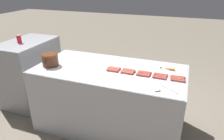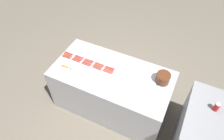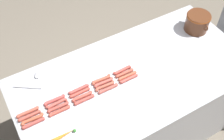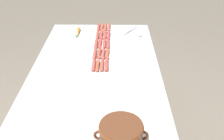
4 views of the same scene
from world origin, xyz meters
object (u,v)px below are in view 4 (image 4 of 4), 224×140
(hot_dog_13, at_px, (99,54))
(hot_dog_1, at_px, (109,35))
(hot_dog_3, at_px, (107,54))
(hot_dog_19, at_px, (94,65))
(hot_dog_5, at_px, (105,27))
(hot_dog_6, at_px, (105,35))
(hot_dog_4, at_px, (107,66))
(carrot, at_px, (78,32))
(hot_dog_10, at_px, (102,28))
(hot_dog_16, at_px, (98,35))
(hot_dog_8, at_px, (103,54))
(serving_spoon, at_px, (136,33))
(hot_dog_18, at_px, (95,54))
(hot_dog_9, at_px, (102,65))
(hot_dog_0, at_px, (109,27))
(hot_dog_15, at_px, (99,27))
(hot_dog_2, at_px, (108,44))
(hot_dog_12, at_px, (100,44))
(hot_dog_17, at_px, (96,44))
(hot_dog_14, at_px, (97,66))
(hot_dog_7, at_px, (104,44))
(bean_pot, at_px, (121,136))
(hot_dog_11, at_px, (101,35))

(hot_dog_13, bearing_deg, hot_dog_1, -100.53)
(hot_dog_3, relative_size, hot_dog_19, 1.00)
(hot_dog_5, height_order, hot_dog_6, same)
(hot_dog_4, height_order, carrot, carrot)
(hot_dog_10, bearing_deg, hot_dog_16, 80.34)
(hot_dog_8, relative_size, serving_spoon, 0.69)
(hot_dog_10, bearing_deg, hot_dog_18, 86.78)
(hot_dog_8, bearing_deg, serving_spoon, -123.67)
(hot_dog_5, bearing_deg, hot_dog_9, 89.94)
(hot_dog_0, xyz_separation_m, hot_dog_6, (0.03, 0.20, 0.00))
(hot_dog_6, xyz_separation_m, hot_dog_15, (0.07, -0.20, 0.00))
(hot_dog_2, xyz_separation_m, hot_dog_8, (0.04, 0.19, 0.00))
(hot_dog_12, relative_size, hot_dog_17, 1.00)
(hot_dog_3, bearing_deg, hot_dog_13, -4.89)
(hot_dog_9, bearing_deg, hot_dog_5, -90.06)
(hot_dog_6, bearing_deg, hot_dog_12, 78.79)
(hot_dog_4, bearing_deg, hot_dog_10, -84.86)
(hot_dog_13, distance_m, carrot, 0.49)
(hot_dog_13, bearing_deg, hot_dog_8, 165.98)
(hot_dog_0, height_order, hot_dog_3, same)
(hot_dog_5, height_order, hot_dog_14, same)
(hot_dog_3, distance_m, hot_dog_17, 0.22)
(hot_dog_7, bearing_deg, bean_pot, 95.84)
(hot_dog_10, bearing_deg, hot_dog_15, -7.95)
(hot_dog_0, distance_m, hot_dog_18, 0.60)
(hot_dog_10, bearing_deg, carrot, 31.73)
(hot_dog_6, relative_size, hot_dog_9, 1.00)
(hot_dog_11, height_order, bean_pot, bean_pot)
(hot_dog_11, bearing_deg, hot_dog_3, 99.81)
(hot_dog_9, bearing_deg, hot_dog_18, -70.12)
(hot_dog_8, distance_m, hot_dog_10, 0.58)
(hot_dog_14, bearing_deg, hot_dog_2, -100.39)
(serving_spoon, bearing_deg, hot_dog_13, 52.90)
(hot_dog_6, distance_m, hot_dog_19, 0.58)
(hot_dog_9, distance_m, hot_dog_18, 0.20)
(hot_dog_10, distance_m, hot_dog_19, 0.77)
(hot_dog_2, bearing_deg, carrot, -40.65)
(hot_dog_7, height_order, hot_dog_12, same)
(hot_dog_11, bearing_deg, hot_dog_0, -108.44)
(hot_dog_6, height_order, hot_dog_18, same)
(hot_dog_1, bearing_deg, hot_dog_19, 80.09)
(hot_dog_17, bearing_deg, serving_spoon, -145.73)
(hot_dog_0, height_order, hot_dog_19, same)
(hot_dog_1, relative_size, hot_dog_17, 1.00)
(hot_dog_0, xyz_separation_m, hot_dog_14, (0.07, 0.78, 0.00))
(hot_dog_13, bearing_deg, hot_dog_9, 99.59)
(hot_dog_9, relative_size, hot_dog_15, 1.00)
(bean_pot, bearing_deg, serving_spoon, -96.62)
(hot_dog_7, bearing_deg, hot_dog_19, 80.02)
(hot_dog_4, distance_m, hot_dog_12, 0.39)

